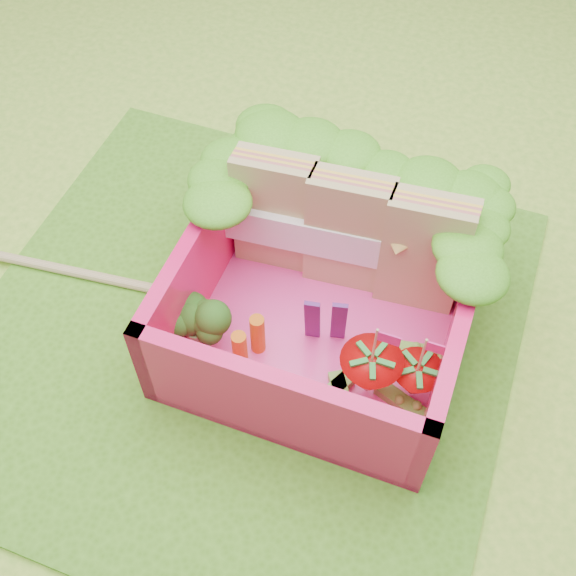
# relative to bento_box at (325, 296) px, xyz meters

# --- Properties ---
(ground) EXTENTS (14.00, 14.00, 0.00)m
(ground) POSITION_rel_bento_box_xyz_m (-0.37, -0.16, -0.31)
(ground) COLOR #76B332
(ground) RESTS_ON ground
(placemat) EXTENTS (2.60, 2.60, 0.03)m
(placemat) POSITION_rel_bento_box_xyz_m (-0.37, -0.16, -0.29)
(placemat) COLOR #4F9120
(placemat) RESTS_ON ground
(bento_floor) EXTENTS (1.30, 1.30, 0.05)m
(bento_floor) POSITION_rel_bento_box_xyz_m (0.00, 0.00, -0.25)
(bento_floor) COLOR #FE40A2
(bento_floor) RESTS_ON placemat
(bento_box) EXTENTS (1.30, 1.30, 0.55)m
(bento_box) POSITION_rel_bento_box_xyz_m (0.00, 0.00, 0.00)
(bento_box) COLOR #FF1561
(bento_box) RESTS_ON placemat
(lettuce_ruffle) EXTENTS (1.43, 0.83, 0.11)m
(lettuce_ruffle) POSITION_rel_bento_box_xyz_m (-0.00, 0.47, 0.33)
(lettuce_ruffle) COLOR #42951B
(lettuce_ruffle) RESTS_ON bento_box
(sandwich_stack) EXTENTS (1.24, 0.28, 0.68)m
(sandwich_stack) POSITION_rel_bento_box_xyz_m (0.00, 0.32, 0.11)
(sandwich_stack) COLOR #A38356
(sandwich_stack) RESTS_ON bento_floor
(broccoli) EXTENTS (0.32, 0.32, 0.24)m
(broccoli) POSITION_rel_bento_box_xyz_m (-0.52, -0.31, -0.05)
(broccoli) COLOR #70B055
(broccoli) RESTS_ON bento_floor
(carrot_sticks) EXTENTS (0.11, 0.19, 0.25)m
(carrot_sticks) POSITION_rel_bento_box_xyz_m (-0.26, -0.30, -0.10)
(carrot_sticks) COLOR orange
(carrot_sticks) RESTS_ON bento_floor
(purple_wedges) EXTENTS (0.19, 0.07, 0.38)m
(purple_wedges) POSITION_rel_bento_box_xyz_m (0.04, -0.11, -0.04)
(purple_wedges) COLOR #491B60
(purple_wedges) RESTS_ON bento_floor
(strawberry_left) EXTENTS (0.28, 0.28, 0.52)m
(strawberry_left) POSITION_rel_bento_box_xyz_m (0.30, -0.28, -0.08)
(strawberry_left) COLOR red
(strawberry_left) RESTS_ON bento_floor
(strawberry_right) EXTENTS (0.23, 0.23, 0.47)m
(strawberry_right) POSITION_rel_bento_box_xyz_m (0.50, -0.23, -0.10)
(strawberry_right) COLOR red
(strawberry_right) RESTS_ON bento_floor
(snap_peas) EXTENTS (0.62, 0.61, 0.05)m
(snap_peas) POSITION_rel_bento_box_xyz_m (0.34, -0.28, -0.20)
(snap_peas) COLOR #65AF37
(snap_peas) RESTS_ON bento_floor
(chopsticks) EXTENTS (2.41, 0.31, 0.05)m
(chopsticks) POSITION_rel_bento_box_xyz_m (-1.48, -0.15, -0.25)
(chopsticks) COLOR tan
(chopsticks) RESTS_ON placemat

